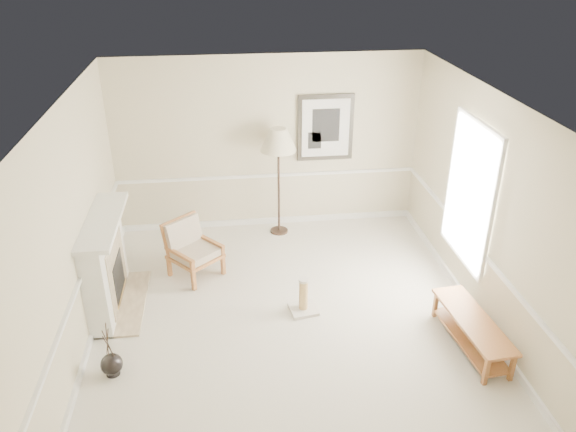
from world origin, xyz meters
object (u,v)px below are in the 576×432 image
(armchair, at_px, (190,246))
(bench, at_px, (472,328))
(scratching_post, at_px, (303,301))
(floor_vase, at_px, (112,365))
(floor_lamp, at_px, (278,143))

(armchair, height_order, bench, armchair)
(scratching_post, bearing_deg, armchair, 142.72)
(floor_vase, height_order, floor_lamp, floor_lamp)
(floor_lamp, bearing_deg, scratching_post, -87.88)
(floor_lamp, bearing_deg, floor_vase, -125.35)
(armchair, bearing_deg, floor_vase, -153.28)
(bench, xyz_separation_m, scratching_post, (-1.92, 0.95, -0.11))
(floor_vase, bearing_deg, scratching_post, 21.68)
(floor_lamp, height_order, bench, floor_lamp)
(armchair, xyz_separation_m, scratching_post, (1.50, -1.14, -0.29))
(floor_vase, relative_size, bench, 0.51)
(armchair, relative_size, bench, 0.64)
(armchair, xyz_separation_m, floor_lamp, (1.42, 1.12, 1.14))
(floor_vase, relative_size, scratching_post, 1.46)
(floor_vase, bearing_deg, floor_lamp, 54.65)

